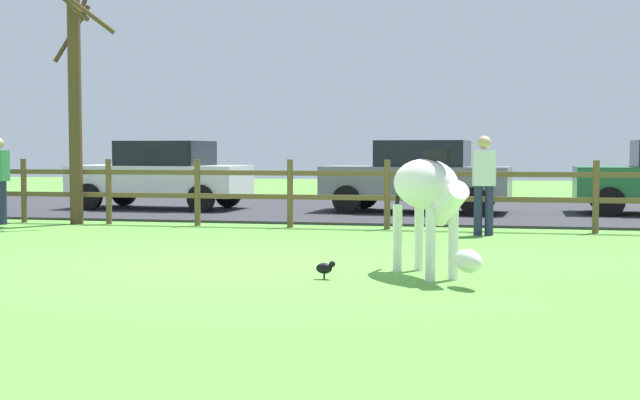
% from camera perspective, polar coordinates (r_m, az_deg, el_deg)
% --- Properties ---
extents(ground_plane, '(60.00, 60.00, 0.00)m').
position_cam_1_polar(ground_plane, '(10.81, -6.41, -4.19)').
color(ground_plane, '#549338').
extents(parking_asphalt, '(28.00, 7.40, 0.05)m').
position_cam_1_polar(parking_asphalt, '(19.81, 2.00, -0.67)').
color(parking_asphalt, '#2D2D33').
rests_on(parking_asphalt, ground_plane).
extents(paddock_fence, '(21.38, 0.11, 1.24)m').
position_cam_1_polar(paddock_fence, '(15.64, -1.99, 0.74)').
color(paddock_fence, brown).
rests_on(paddock_fence, ground_plane).
extents(bare_tree, '(1.40, 1.40, 5.00)m').
position_cam_1_polar(bare_tree, '(17.01, -15.88, 6.91)').
color(bare_tree, '#513A23').
rests_on(bare_tree, ground_plane).
extents(zebra, '(1.25, 1.69, 1.41)m').
position_cam_1_polar(zebra, '(9.63, 7.18, 0.41)').
color(zebra, white).
rests_on(zebra, ground_plane).
extents(crow_on_grass, '(0.22, 0.10, 0.20)m').
position_cam_1_polar(crow_on_grass, '(9.44, 0.35, -4.50)').
color(crow_on_grass, black).
rests_on(crow_on_grass, ground_plane).
extents(parked_car_white, '(4.07, 2.02, 1.56)m').
position_cam_1_polar(parked_car_white, '(20.21, -10.43, 1.68)').
color(parked_car_white, white).
rests_on(parked_car_white, parking_asphalt).
extents(parked_car_grey, '(4.11, 2.12, 1.56)m').
position_cam_1_polar(parked_car_grey, '(18.89, 6.49, 1.60)').
color(parked_car_grey, slate).
rests_on(parked_car_grey, parking_asphalt).
extents(visitor_left_of_tree, '(0.39, 0.27, 1.64)m').
position_cam_1_polar(visitor_left_of_tree, '(14.40, 10.78, 1.27)').
color(visitor_left_of_tree, '#232847').
rests_on(visitor_left_of_tree, ground_plane).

